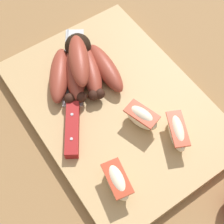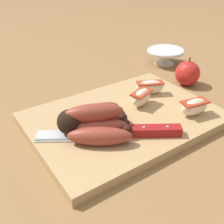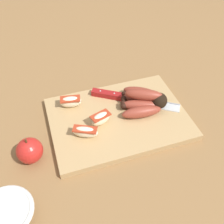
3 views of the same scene
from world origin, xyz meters
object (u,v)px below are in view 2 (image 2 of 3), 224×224
object	(u,v)px
apple_wedge_middle	(142,97)
apple_wedge_far	(194,107)
banana_bunch	(93,121)
ceramic_bowl	(165,55)
apple_wedge_near	(150,87)
whole_apple	(187,73)
chefs_knife	(130,132)

from	to	relation	value
apple_wedge_middle	apple_wedge_far	size ratio (longest dim) A/B	0.96
banana_bunch	ceramic_bowl	bearing A→B (deg)	-151.33
apple_wedge_middle	banana_bunch	bearing A→B (deg)	10.72
apple_wedge_near	whole_apple	size ratio (longest dim) A/B	0.93
banana_bunch	chefs_knife	bearing A→B (deg)	134.94
apple_wedge_near	apple_wedge_far	xyz separation A→B (m)	(-0.01, 0.13, 0.00)
apple_wedge_near	ceramic_bowl	size ratio (longest dim) A/B	0.61
banana_bunch	whole_apple	bearing A→B (deg)	-168.18
ceramic_bowl	apple_wedge_near	bearing A→B (deg)	37.66
banana_bunch	apple_wedge_far	distance (m)	0.22
apple_wedge_middle	apple_wedge_far	bearing A→B (deg)	124.78
whole_apple	apple_wedge_far	bearing A→B (deg)	46.01
whole_apple	banana_bunch	bearing A→B (deg)	11.82
banana_bunch	whole_apple	world-z (taller)	banana_bunch
whole_apple	apple_wedge_near	bearing A→B (deg)	4.84
apple_wedge_near	apple_wedge_far	size ratio (longest dim) A/B	1.08
chefs_knife	apple_wedge_far	distance (m)	0.16
whole_apple	ceramic_bowl	size ratio (longest dim) A/B	0.66
chefs_knife	apple_wedge_far	world-z (taller)	apple_wedge_far
apple_wedge_middle	whole_apple	bearing A→B (deg)	-167.40
apple_wedge_middle	ceramic_bowl	size ratio (longest dim) A/B	0.54
banana_bunch	whole_apple	distance (m)	0.36
chefs_knife	ceramic_bowl	bearing A→B (deg)	-142.51
chefs_knife	whole_apple	size ratio (longest dim) A/B	3.13
chefs_knife	apple_wedge_far	xyz separation A→B (m)	(-0.16, 0.02, 0.01)
chefs_knife	whole_apple	world-z (taller)	whole_apple
apple_wedge_near	whole_apple	world-z (taller)	whole_apple
banana_bunch	chefs_knife	size ratio (longest dim) A/B	0.61
whole_apple	chefs_knife	bearing A→B (deg)	22.73
apple_wedge_far	chefs_knife	bearing A→B (deg)	-6.24
chefs_knife	whole_apple	xyz separation A→B (m)	(-0.30, -0.12, 0.01)
apple_wedge_middle	ceramic_bowl	xyz separation A→B (m)	(-0.27, -0.20, -0.01)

